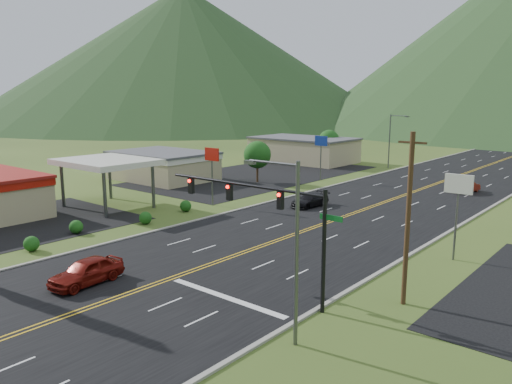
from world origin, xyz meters
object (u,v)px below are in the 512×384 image
Objects in this scene: streetlight_west at (391,138)px; car_dark_mid at (310,200)px; streetlight_east at (291,241)px; car_red_near at (86,272)px; gas_canopy at (106,163)px; car_red_far at (467,187)px; traffic_signal at (267,209)px.

streetlight_west is 1.82× the size of car_dark_mid.
streetlight_east is 15.34m from car_red_near.
car_dark_mid is at bearing 40.50° from gas_canopy.
gas_canopy is 23.72m from car_red_near.
gas_canopy is at bearing 57.87° from car_red_far.
streetlight_east and streetlight_west have the same top height.
streetlight_east is at bearing -69.14° from streetlight_west.
streetlight_west reaches higher than car_red_near.
streetlight_west is at bearing 110.86° from streetlight_east.
car_red_near reaches higher than car_red_far.
traffic_signal is 42.13m from car_red_far.
gas_canopy is at bearing 164.30° from traffic_signal.
streetlight_west is 0.90× the size of gas_canopy.
streetlight_east is 46.44m from car_red_far.
car_red_near is at bearing -171.69° from streetlight_east.
streetlight_west is 62.83m from car_red_near.
car_dark_mid is (6.41, -33.71, -4.46)m from streetlight_west.
car_dark_mid is (-16.45, 26.29, -4.46)m from streetlight_east.
streetlight_west is at bearing 107.97° from traffic_signal.
streetlight_east is 31.33m from car_dark_mid.
car_red_far is at bearing 67.68° from car_dark_mid.
car_red_near is at bearing -80.08° from car_dark_mid.
streetlight_west is 22.56m from car_red_far.
streetlight_west is 2.05× the size of car_red_far.
streetlight_east reaches higher than car_red_far.
car_red_near is at bearing -82.39° from streetlight_west.
car_dark_mid is at bearing -79.24° from streetlight_west.
traffic_signal is 2.64× the size of car_red_near.
car_dark_mid is 1.13× the size of car_red_far.
car_red_far is (-1.16, 41.86, -4.61)m from traffic_signal.
gas_canopy is at bearing 137.56° from car_red_near.
traffic_signal reaches higher than car_red_far.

